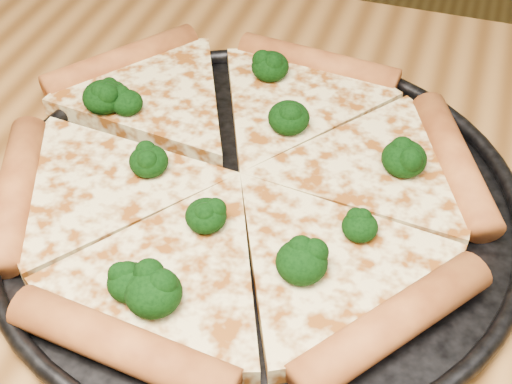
% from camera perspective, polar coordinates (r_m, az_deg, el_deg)
% --- Properties ---
extents(pizza_pan, '(0.40, 0.40, 0.02)m').
position_cam_1_polar(pizza_pan, '(0.53, 0.00, -0.63)').
color(pizza_pan, black).
rests_on(pizza_pan, dining_table).
extents(pizza, '(0.41, 0.38, 0.03)m').
position_cam_1_polar(pizza, '(0.54, -1.54, 1.55)').
color(pizza, beige).
rests_on(pizza, pizza_pan).
extents(broccoli_florets, '(0.29, 0.30, 0.03)m').
position_cam_1_polar(broccoli_florets, '(0.53, -2.75, 2.11)').
color(broccoli_florets, black).
rests_on(broccoli_florets, pizza).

